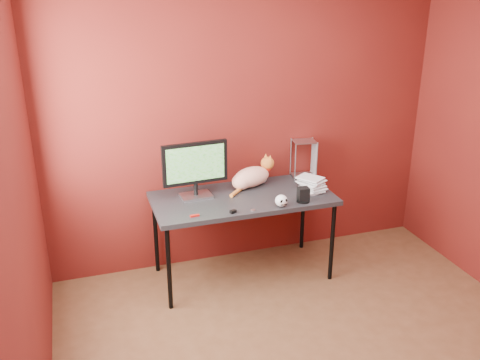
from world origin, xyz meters
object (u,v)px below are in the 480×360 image
object	(u,v)px
monitor	(195,167)
skull_mug	(281,201)
desk	(243,202)
speaker	(303,195)
book_stack	(308,120)
cat	(252,177)

from	to	relation	value
monitor	skull_mug	size ratio (longest dim) A/B	5.44
monitor	skull_mug	xyz separation A→B (m)	(0.60, -0.40, -0.21)
desk	speaker	world-z (taller)	speaker
desk	book_stack	world-z (taller)	book_stack
speaker	book_stack	size ratio (longest dim) A/B	0.10
desk	monitor	world-z (taller)	monitor
cat	speaker	world-z (taller)	cat
skull_mug	speaker	world-z (taller)	speaker
monitor	book_stack	xyz separation A→B (m)	(0.90, -0.17, 0.36)
cat	speaker	bearing A→B (deg)	-77.58
monitor	book_stack	size ratio (longest dim) A/B	0.44
skull_mug	speaker	size ratio (longest dim) A/B	0.82
desk	book_stack	xyz separation A→B (m)	(0.53, -0.06, 0.68)
desk	skull_mug	size ratio (longest dim) A/B	14.92
monitor	speaker	xyz separation A→B (m)	(0.80, -0.37, -0.21)
speaker	book_stack	bearing A→B (deg)	67.09
speaker	book_stack	distance (m)	0.61
speaker	desk	bearing A→B (deg)	153.71
skull_mug	speaker	xyz separation A→B (m)	(0.20, 0.03, 0.01)
cat	desk	bearing A→B (deg)	-147.05
skull_mug	monitor	bearing A→B (deg)	139.87
monitor	speaker	size ratio (longest dim) A/B	4.45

